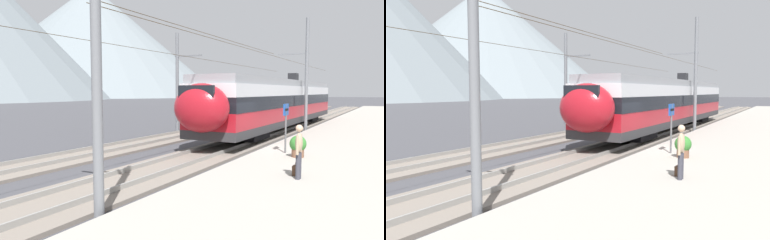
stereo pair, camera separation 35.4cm
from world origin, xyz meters
The scene contains 14 objects.
ground_plane centered at (0.00, 0.00, 0.00)m, with size 400.00×400.00×0.00m, color #424247.
platform_slab centered at (0.00, -4.71, 0.16)m, with size 120.00×7.64×0.32m, color #A39E93.
track_near centered at (0.00, 1.34, 0.07)m, with size 120.00×3.00×0.28m.
track_far centered at (0.00, 6.24, 0.07)m, with size 120.00×3.00×0.28m.
train_near_platform centered at (10.78, 1.34, 2.23)m, with size 26.57×2.97×4.27m.
train_far_track centered at (27.86, 6.24, 2.23)m, with size 27.68×3.02×4.27m.
catenary_mast_west centered at (-10.55, -0.47, 4.06)m, with size 39.81×2.25×7.76m.
catenary_mast_mid centered at (11.10, -0.48, 4.29)m, with size 39.81×2.25×8.31m.
catenary_mast_far_side centered at (7.48, 8.02, 3.87)m, with size 39.81×2.22×7.39m.
platform_sign centered at (-0.53, -2.20, 1.91)m, with size 0.70×0.08×2.16m.
passenger_walking centered at (-5.22, -3.85, 1.26)m, with size 0.53×0.22×1.69m.
handbag_beside_passenger centered at (-4.76, -3.67, 0.48)m, with size 0.32×0.18×0.45m.
potted_plant_platform_edge centered at (-1.33, -2.93, 0.82)m, with size 0.68×0.68×0.90m.
mountain_right_ridge centered at (152.16, 154.21, 32.76)m, with size 154.90×154.90×65.53m, color slate.
Camera 2 is at (-16.66, -6.78, 3.02)m, focal length 35.07 mm.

